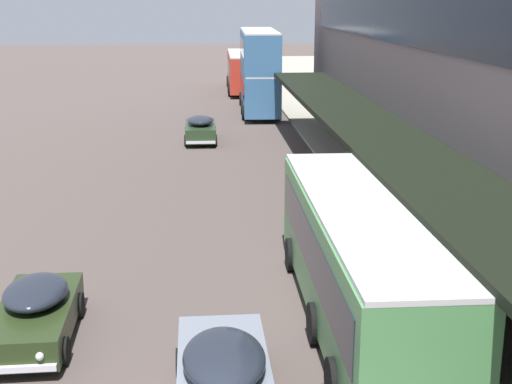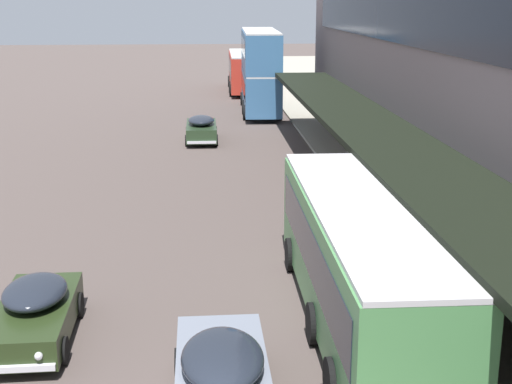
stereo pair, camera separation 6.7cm
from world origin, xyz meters
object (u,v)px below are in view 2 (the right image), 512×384
(sedan_oncoming_front, at_px, (222,377))
(fire_hydrant, at_px, (413,235))
(transit_bus_kerbside_front, at_px, (260,69))
(sedan_second_mid, at_px, (35,312))
(sedan_lead_mid, at_px, (201,129))
(transit_bus_kerbside_far, at_px, (245,69))
(transit_bus_kerbside_rear, at_px, (358,257))
(pedestrian_at_kerb, at_px, (450,261))

(sedan_oncoming_front, height_order, fire_hydrant, sedan_oncoming_front)
(transit_bus_kerbside_front, bearing_deg, sedan_oncoming_front, -95.84)
(sedan_second_mid, bearing_deg, sedan_lead_mid, 80.53)
(transit_bus_kerbside_front, xyz_separation_m, sedan_oncoming_front, (-3.91, -38.26, -2.35))
(transit_bus_kerbside_far, xyz_separation_m, fire_hydrant, (2.96, -41.20, -1.43))
(transit_bus_kerbside_rear, xyz_separation_m, pedestrian_at_kerb, (2.77, 1.23, -0.66))
(transit_bus_kerbside_front, distance_m, transit_bus_kerbside_far, 11.97)
(transit_bus_kerbside_far, xyz_separation_m, sedan_lead_mid, (-3.87, -22.47, -1.16))
(transit_bus_kerbside_front, distance_m, sedan_oncoming_front, 38.54)
(transit_bus_kerbside_rear, bearing_deg, transit_bus_kerbside_front, 89.26)
(transit_bus_kerbside_rear, distance_m, sedan_second_mid, 7.92)
(sedan_second_mid, relative_size, pedestrian_at_kerb, 2.30)
(fire_hydrant, bearing_deg, sedan_second_mid, -153.13)
(transit_bus_kerbside_front, height_order, transit_bus_kerbside_far, transit_bus_kerbside_front)
(transit_bus_kerbside_front, distance_m, sedan_lead_mid, 11.63)
(sedan_lead_mid, xyz_separation_m, sedan_second_mid, (-4.04, -24.24, -0.04))
(sedan_lead_mid, bearing_deg, fire_hydrant, -69.98)
(transit_bus_kerbside_front, xyz_separation_m, transit_bus_kerbside_far, (-0.38, 11.91, -1.21))
(transit_bus_kerbside_far, relative_size, pedestrian_at_kerb, 5.74)
(transit_bus_kerbside_front, relative_size, sedan_lead_mid, 2.44)
(pedestrian_at_kerb, relative_size, fire_hydrant, 2.65)
(sedan_oncoming_front, relative_size, pedestrian_at_kerb, 2.55)
(transit_bus_kerbside_far, xyz_separation_m, sedan_second_mid, (-7.91, -46.71, -1.20))
(transit_bus_kerbside_far, height_order, sedan_lead_mid, transit_bus_kerbside_far)
(transit_bus_kerbside_front, xyz_separation_m, sedan_second_mid, (-8.29, -34.80, -2.41))
(sedan_second_mid, bearing_deg, fire_hydrant, 26.87)
(transit_bus_kerbside_far, height_order, pedestrian_at_kerb, transit_bus_kerbside_far)
(transit_bus_kerbside_front, relative_size, transit_bus_kerbside_far, 1.00)
(sedan_oncoming_front, distance_m, pedestrian_at_kerb, 7.90)
(transit_bus_kerbside_rear, relative_size, fire_hydrant, 16.38)
(sedan_oncoming_front, xyz_separation_m, pedestrian_at_kerb, (6.24, 4.84, 0.41))
(transit_bus_kerbside_rear, xyz_separation_m, sedan_second_mid, (-7.84, -0.15, -1.12))
(sedan_lead_mid, height_order, sedan_second_mid, sedan_lead_mid)
(sedan_lead_mid, relative_size, pedestrian_at_kerb, 2.36)
(sedan_lead_mid, height_order, sedan_oncoming_front, sedan_oncoming_front)
(transit_bus_kerbside_far, distance_m, pedestrian_at_kerb, 45.42)
(transit_bus_kerbside_far, relative_size, sedan_oncoming_front, 2.25)
(transit_bus_kerbside_rear, height_order, sedan_lead_mid, transit_bus_kerbside_rear)
(sedan_lead_mid, height_order, fire_hydrant, sedan_lead_mid)
(transit_bus_kerbside_front, relative_size, transit_bus_kerbside_rear, 0.93)
(sedan_lead_mid, distance_m, sedan_oncoming_front, 27.70)
(sedan_lead_mid, xyz_separation_m, sedan_oncoming_front, (0.33, -27.70, 0.01))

